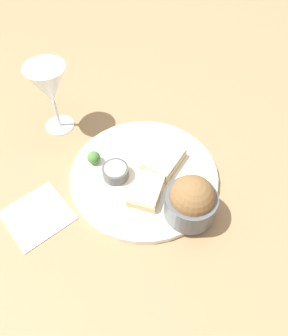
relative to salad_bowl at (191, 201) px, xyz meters
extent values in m
plane|color=#93704C|center=(-0.11, -0.08, -0.06)|extent=(4.00, 4.00, 0.00)
cylinder|color=silver|center=(-0.11, -0.08, -0.05)|extent=(0.33, 0.33, 0.01)
cylinder|color=#4C5156|center=(0.00, 0.00, -0.02)|extent=(0.10, 0.10, 0.06)
sphere|color=brown|center=(0.00, 0.00, 0.01)|extent=(0.09, 0.09, 0.09)
cylinder|color=#4C4C4C|center=(-0.11, -0.14, -0.03)|extent=(0.06, 0.06, 0.03)
cylinder|color=beige|center=(-0.11, -0.14, -0.02)|extent=(0.05, 0.05, 0.01)
cube|color=tan|center=(-0.13, -0.03, -0.04)|extent=(0.12, 0.11, 0.02)
cube|color=beige|center=(-0.13, -0.03, -0.02)|extent=(0.11, 0.11, 0.01)
cube|color=tan|center=(-0.05, -0.08, -0.04)|extent=(0.11, 0.09, 0.02)
cube|color=beige|center=(-0.05, -0.08, -0.02)|extent=(0.10, 0.09, 0.01)
cylinder|color=silver|center=(-0.30, -0.28, -0.06)|extent=(0.07, 0.07, 0.01)
cylinder|color=silver|center=(-0.30, -0.28, -0.02)|extent=(0.01, 0.01, 0.08)
cone|color=silver|center=(-0.30, -0.28, 0.07)|extent=(0.09, 0.09, 0.10)
sphere|color=#477533|center=(-0.15, -0.19, -0.03)|extent=(0.03, 0.03, 0.03)
cube|color=white|center=(-0.03, -0.31, -0.06)|extent=(0.17, 0.17, 0.01)
camera|label=1|loc=(0.33, -0.13, 0.54)|focal=35.00mm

